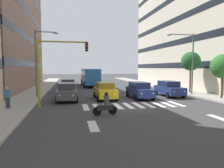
# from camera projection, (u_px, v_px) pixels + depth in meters

# --- Properties ---
(ground_plane) EXTENTS (180.00, 180.00, 0.00)m
(ground_plane) POSITION_uv_depth(u_px,v_px,m) (133.00, 105.00, 17.50)
(ground_plane) COLOR #38383A
(sidewalk_right) EXTENTS (3.15, 90.00, 0.15)m
(sidewalk_right) POSITION_uv_depth(u_px,v_px,m) (11.00, 109.00, 15.53)
(sidewalk_right) COLOR #9E998E
(sidewalk_right) RESTS_ON ground_plane
(building_left_block_0) EXTENTS (10.16, 29.72, 25.12)m
(building_left_block_0) POSITION_uv_depth(u_px,v_px,m) (193.00, 15.00, 36.07)
(building_left_block_0) COLOR beige
(building_left_block_0) RESTS_ON ground_plane
(crosswalk_markings) EXTENTS (8.55, 2.80, 0.01)m
(crosswalk_markings) POSITION_uv_depth(u_px,v_px,m) (133.00, 105.00, 17.50)
(crosswalk_markings) COLOR silver
(crosswalk_markings) RESTS_ON ground_plane
(lane_arrow_0) EXTENTS (0.50, 2.20, 0.01)m
(lane_arrow_0) POSITION_uv_depth(u_px,v_px,m) (221.00, 118.00, 12.95)
(lane_arrow_0) COLOR silver
(lane_arrow_0) RESTS_ON ground_plane
(lane_arrow_1) EXTENTS (0.50, 2.20, 0.01)m
(lane_arrow_1) POSITION_uv_depth(u_px,v_px,m) (93.00, 126.00, 11.31)
(lane_arrow_1) COLOR silver
(lane_arrow_1) RESTS_ON ground_plane
(car_0) EXTENTS (2.02, 4.44, 1.72)m
(car_0) POSITION_uv_depth(u_px,v_px,m) (169.00, 88.00, 23.01)
(car_0) COLOR navy
(car_0) RESTS_ON ground_plane
(car_1) EXTENTS (2.02, 4.44, 1.72)m
(car_1) POSITION_uv_depth(u_px,v_px,m) (140.00, 90.00, 21.42)
(car_1) COLOR navy
(car_1) RESTS_ON ground_plane
(car_2) EXTENTS (2.02, 4.44, 1.72)m
(car_2) POSITION_uv_depth(u_px,v_px,m) (105.00, 91.00, 20.91)
(car_2) COLOR gold
(car_2) RESTS_ON ground_plane
(car_3) EXTENTS (2.02, 4.44, 1.72)m
(car_3) POSITION_uv_depth(u_px,v_px,m) (67.00, 92.00, 20.01)
(car_3) COLOR #474C51
(car_3) RESTS_ON ground_plane
(car_row2_0) EXTENTS (2.02, 4.44, 1.72)m
(car_row2_0) POSITION_uv_depth(u_px,v_px,m) (68.00, 86.00, 26.35)
(car_row2_0) COLOR #474C51
(car_row2_0) RESTS_ON ground_plane
(bus_behind_traffic) EXTENTS (2.78, 10.50, 3.00)m
(bus_behind_traffic) POSITION_uv_depth(u_px,v_px,m) (90.00, 75.00, 36.34)
(bus_behind_traffic) COLOR #286BAD
(bus_behind_traffic) RESTS_ON ground_plane
(motorcycle_with_rider) EXTENTS (1.70, 0.39, 1.57)m
(motorcycle_with_rider) POSITION_uv_depth(u_px,v_px,m) (105.00, 106.00, 13.84)
(motorcycle_with_rider) COLOR black
(motorcycle_with_rider) RESTS_ON ground_plane
(traffic_light_gantry) EXTENTS (4.05, 0.36, 5.50)m
(traffic_light_gantry) POSITION_uv_depth(u_px,v_px,m) (53.00, 62.00, 16.37)
(traffic_light_gantry) COLOR #AD991E
(traffic_light_gantry) RESTS_ON ground_plane
(street_lamp_left) EXTENTS (3.38, 0.28, 6.97)m
(street_lamp_left) POSITION_uv_depth(u_px,v_px,m) (188.00, 57.00, 23.49)
(street_lamp_left) COLOR #4C6B56
(street_lamp_left) RESTS_ON sidewalk_left
(street_lamp_right) EXTENTS (2.45, 0.28, 6.94)m
(street_lamp_right) POSITION_uv_depth(u_px,v_px,m) (40.00, 57.00, 21.32)
(street_lamp_right) COLOR #4C6B56
(street_lamp_right) RESTS_ON sidewalk_right
(street_tree_0) EXTENTS (2.44, 2.44, 4.43)m
(street_tree_0) POSITION_uv_depth(u_px,v_px,m) (223.00, 66.00, 20.52)
(street_tree_0) COLOR #513823
(street_tree_0) RESTS_ON sidewalk_left
(street_tree_1) EXTENTS (2.35, 2.35, 5.05)m
(street_tree_1) POSITION_uv_depth(u_px,v_px,m) (191.00, 61.00, 25.28)
(street_tree_1) COLOR #513823
(street_tree_1) RESTS_ON sidewalk_left
(pedestrian_waiting) EXTENTS (0.36, 0.24, 1.63)m
(pedestrian_waiting) POSITION_uv_depth(u_px,v_px,m) (8.00, 97.00, 15.41)
(pedestrian_waiting) COLOR #2D3347
(pedestrian_waiting) RESTS_ON sidewalk_right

